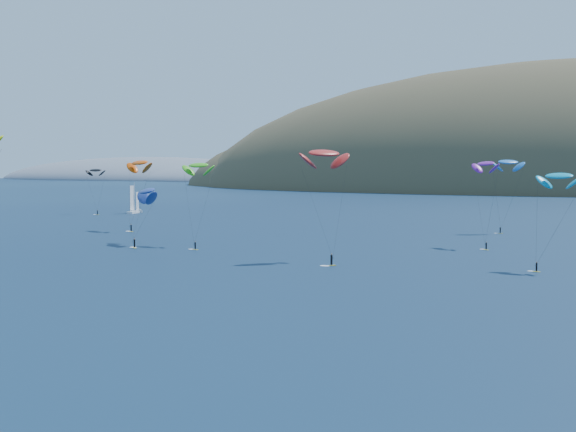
# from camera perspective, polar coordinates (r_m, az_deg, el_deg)

# --- Properties ---
(headland) EXTENTS (460.00, 250.00, 60.00)m
(headland) POSITION_cam_1_polar(r_m,az_deg,el_deg) (953.43, -8.51, 2.40)
(headland) COLOR slate
(headland) RESTS_ON ground
(sailboat) EXTENTS (9.68, 8.31, 11.71)m
(sailboat) POSITION_cam_1_polar(r_m,az_deg,el_deg) (304.13, -10.90, 0.37)
(sailboat) COLOR white
(sailboat) RESTS_ON ground
(kitesurfer_1) EXTENTS (10.47, 9.88, 21.47)m
(kitesurfer_1) POSITION_cam_1_polar(r_m,az_deg,el_deg) (226.79, -10.51, 3.74)
(kitesurfer_1) COLOR yellow
(kitesurfer_1) RESTS_ON ground
(kitesurfer_3) EXTENTS (9.51, 12.06, 20.39)m
(kitesurfer_3) POSITION_cam_1_polar(r_m,az_deg,el_deg) (183.97, -6.38, 3.60)
(kitesurfer_3) COLOR yellow
(kitesurfer_3) RESTS_ON ground
(kitesurfer_4) EXTENTS (9.34, 7.75, 21.37)m
(kitesurfer_4) POSITION_cam_1_polar(r_m,az_deg,el_deg) (222.14, 15.39, 3.72)
(kitesurfer_4) COLOR yellow
(kitesurfer_4) RESTS_ON ground
(kitesurfer_5) EXTENTS (8.02, 7.14, 18.53)m
(kitesurfer_5) POSITION_cam_1_polar(r_m,az_deg,el_deg) (147.09, 18.72, 2.71)
(kitesurfer_5) COLOR yellow
(kitesurfer_5) RESTS_ON ground
(kitesurfer_6) EXTENTS (7.83, 11.12, 20.58)m
(kitesurfer_6) POSITION_cam_1_polar(r_m,az_deg,el_deg) (184.24, 13.89, 3.63)
(kitesurfer_6) COLOR yellow
(kitesurfer_6) RESTS_ON ground
(kitesurfer_9) EXTENTS (10.40, 13.93, 23.34)m
(kitesurfer_9) POSITION_cam_1_polar(r_m,az_deg,el_deg) (154.09, 2.58, 4.48)
(kitesurfer_9) COLOR yellow
(kitesurfer_9) RESTS_ON ground
(kitesurfer_10) EXTENTS (10.70, 15.14, 15.06)m
(kitesurfer_10) POSITION_cam_1_polar(r_m,az_deg,el_deg) (187.80, -9.98, 1.76)
(kitesurfer_10) COLOR yellow
(kitesurfer_10) RESTS_ON ground
(kitesurfer_12) EXTENTS (8.84, 8.17, 18.00)m
(kitesurfer_12) POSITION_cam_1_polar(r_m,az_deg,el_deg) (304.49, -13.53, 3.17)
(kitesurfer_12) COLOR yellow
(kitesurfer_12) RESTS_ON ground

